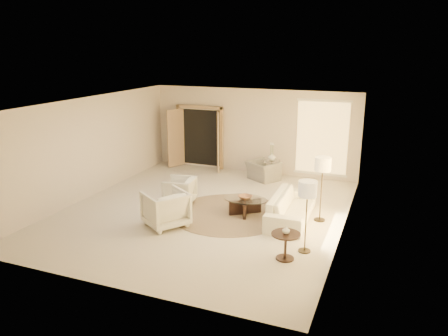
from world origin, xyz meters
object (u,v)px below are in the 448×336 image
at_px(sofa, 291,207).
at_px(end_table, 286,242).
at_px(accent_chair, 263,167).
at_px(floor_lamp_near, 323,167).
at_px(armchair_left, 179,189).
at_px(bowl, 245,197).
at_px(armchair_right, 165,207).
at_px(end_vase, 286,230).
at_px(side_vase, 272,157).
at_px(coffee_table, 245,204).
at_px(side_table, 271,168).
at_px(floor_lamp_far, 308,192).

relative_size(sofa, end_table, 3.85).
distance_m(accent_chair, floor_lamp_near, 3.69).
bearing_deg(armchair_left, bowl, 79.17).
bearing_deg(bowl, end_table, -52.44).
distance_m(armchair_right, end_vase, 3.12).
height_order(armchair_left, side_vase, side_vase).
distance_m(accent_chair, coffee_table, 3.05).
bearing_deg(accent_chair, side_table, -119.10).
xyz_separation_m(sofa, end_vase, (0.37, -2.07, 0.30)).
xyz_separation_m(coffee_table, floor_lamp_near, (1.84, 0.28, 1.10)).
bearing_deg(floor_lamp_near, end_vase, -97.39).
xyz_separation_m(end_table, side_vase, (-1.74, 5.16, 0.37)).
relative_size(end_table, floor_lamp_near, 0.37).
relative_size(armchair_right, side_vase, 3.78).
height_order(accent_chair, side_table, accent_chair).
bearing_deg(armchair_left, floor_lamp_far, 58.59).
relative_size(accent_chair, floor_lamp_near, 0.58).
bearing_deg(side_table, sofa, -66.02).
bearing_deg(floor_lamp_far, floor_lamp_near, 90.00).
bearing_deg(sofa, armchair_right, 116.51).
xyz_separation_m(accent_chair, end_table, (1.99, -5.02, -0.03)).
bearing_deg(end_vase, armchair_left, 148.65).
bearing_deg(end_vase, side_table, 108.66).
bearing_deg(sofa, floor_lamp_near, -73.78).
xyz_separation_m(floor_lamp_near, side_vase, (-2.04, 2.87, -0.62)).
xyz_separation_m(armchair_right, end_table, (3.06, -0.61, -0.10)).
relative_size(armchair_left, bowl, 2.28).
relative_size(armchair_right, end_table, 1.62).
xyz_separation_m(end_table, floor_lamp_near, (0.30, 2.29, 0.98)).
bearing_deg(side_table, armchair_right, -106.07).
xyz_separation_m(accent_chair, end_vase, (1.99, -5.02, 0.22)).
relative_size(armchair_left, end_vase, 4.89).
relative_size(sofa, coffee_table, 1.59).
bearing_deg(sofa, coffee_table, 90.87).
bearing_deg(side_vase, end_table, -71.34).
relative_size(armchair_left, accent_chair, 0.84).
relative_size(armchair_left, floor_lamp_far, 0.51).
bearing_deg(bowl, armchair_right, -137.14).
bearing_deg(side_table, coffee_table, -86.41).
bearing_deg(end_table, side_table, 108.66).
bearing_deg(armchair_right, accent_chair, -159.10).
height_order(floor_lamp_far, bowl, floor_lamp_far).
distance_m(floor_lamp_far, side_vase, 5.14).
distance_m(end_table, floor_lamp_near, 2.51).
height_order(armchair_right, bowl, armchair_right).
relative_size(accent_chair, coffee_table, 0.66).
bearing_deg(bowl, side_vase, 93.59).
xyz_separation_m(side_table, floor_lamp_near, (2.04, -2.87, 0.98)).
bearing_deg(floor_lamp_near, sofa, -161.78).
height_order(floor_lamp_near, bowl, floor_lamp_near).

